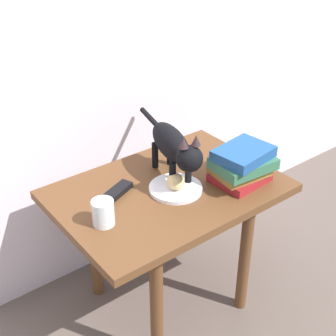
{
  "coord_description": "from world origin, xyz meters",
  "views": [
    {
      "loc": [
        -0.86,
        -1.11,
        1.45
      ],
      "look_at": [
        0.0,
        0.0,
        0.61
      ],
      "focal_mm": 51.41,
      "sensor_mm": 36.0,
      "label": 1
    }
  ],
  "objects_px": {
    "bread_roll": "(176,181)",
    "book_stack": "(242,165)",
    "side_table": "(168,206)",
    "cat": "(174,146)",
    "candle_jar": "(103,214)",
    "plate": "(176,188)",
    "tv_remote": "(115,193)"
  },
  "relations": [
    {
      "from": "cat",
      "to": "candle_jar",
      "type": "relative_size",
      "value": 5.51
    },
    {
      "from": "book_stack",
      "to": "candle_jar",
      "type": "relative_size",
      "value": 2.53
    },
    {
      "from": "candle_jar",
      "to": "bread_roll",
      "type": "bearing_deg",
      "value": 1.78
    },
    {
      "from": "plate",
      "to": "cat",
      "type": "xyz_separation_m",
      "value": [
        0.04,
        0.06,
        0.13
      ]
    },
    {
      "from": "side_table",
      "to": "plate",
      "type": "height_order",
      "value": "plate"
    },
    {
      "from": "side_table",
      "to": "bread_roll",
      "type": "height_order",
      "value": "bread_roll"
    },
    {
      "from": "book_stack",
      "to": "candle_jar",
      "type": "xyz_separation_m",
      "value": [
        -0.51,
        0.09,
        -0.03
      ]
    },
    {
      "from": "side_table",
      "to": "bread_roll",
      "type": "xyz_separation_m",
      "value": [
        0.01,
        -0.03,
        0.12
      ]
    },
    {
      "from": "side_table",
      "to": "cat",
      "type": "height_order",
      "value": "cat"
    },
    {
      "from": "bread_roll",
      "to": "candle_jar",
      "type": "xyz_separation_m",
      "value": [
        -0.29,
        -0.01,
        -0.0
      ]
    },
    {
      "from": "book_stack",
      "to": "tv_remote",
      "type": "xyz_separation_m",
      "value": [
        -0.4,
        0.2,
        -0.06
      ]
    },
    {
      "from": "tv_remote",
      "to": "bread_roll",
      "type": "bearing_deg",
      "value": -51.46
    },
    {
      "from": "bread_roll",
      "to": "cat",
      "type": "bearing_deg",
      "value": 56.12
    },
    {
      "from": "bread_roll",
      "to": "candle_jar",
      "type": "distance_m",
      "value": 0.29
    },
    {
      "from": "plate",
      "to": "cat",
      "type": "bearing_deg",
      "value": 56.42
    },
    {
      "from": "bread_roll",
      "to": "side_table",
      "type": "bearing_deg",
      "value": 105.35
    },
    {
      "from": "bread_roll",
      "to": "candle_jar",
      "type": "height_order",
      "value": "candle_jar"
    },
    {
      "from": "side_table",
      "to": "candle_jar",
      "type": "relative_size",
      "value": 9.22
    },
    {
      "from": "bread_roll",
      "to": "book_stack",
      "type": "distance_m",
      "value": 0.24
    },
    {
      "from": "cat",
      "to": "bread_roll",
      "type": "bearing_deg",
      "value": -123.88
    },
    {
      "from": "bread_roll",
      "to": "tv_remote",
      "type": "distance_m",
      "value": 0.21
    },
    {
      "from": "cat",
      "to": "tv_remote",
      "type": "relative_size",
      "value": 3.12
    },
    {
      "from": "book_stack",
      "to": "candle_jar",
      "type": "distance_m",
      "value": 0.52
    },
    {
      "from": "side_table",
      "to": "plate",
      "type": "bearing_deg",
      "value": -67.41
    },
    {
      "from": "bread_roll",
      "to": "book_stack",
      "type": "height_order",
      "value": "book_stack"
    },
    {
      "from": "bread_roll",
      "to": "candle_jar",
      "type": "relative_size",
      "value": 0.94
    },
    {
      "from": "plate",
      "to": "tv_remote",
      "type": "xyz_separation_m",
      "value": [
        -0.18,
        0.1,
        0.0
      ]
    },
    {
      "from": "cat",
      "to": "side_table",
      "type": "bearing_deg",
      "value": -147.79
    },
    {
      "from": "plate",
      "to": "book_stack",
      "type": "bearing_deg",
      "value": -24.38
    },
    {
      "from": "book_stack",
      "to": "bread_roll",
      "type": "bearing_deg",
      "value": 156.73
    },
    {
      "from": "side_table",
      "to": "book_stack",
      "type": "relative_size",
      "value": 3.64
    },
    {
      "from": "side_table",
      "to": "cat",
      "type": "bearing_deg",
      "value": 32.21
    }
  ]
}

